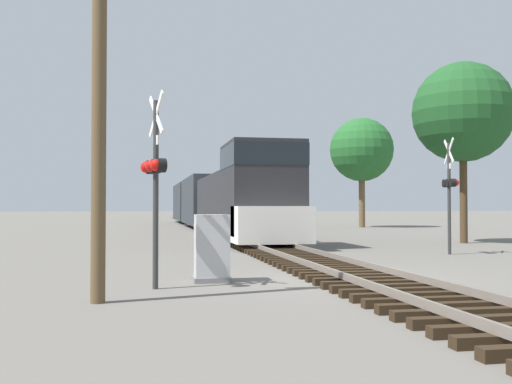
{
  "coord_description": "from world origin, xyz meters",
  "views": [
    {
      "loc": [
        -5.03,
        -13.66,
        1.75
      ],
      "look_at": [
        -1.83,
        3.09,
        2.16
      ],
      "focal_mm": 42.0,
      "sensor_mm": 36.0,
      "label": 1
    }
  ],
  "objects_px": {
    "crossing_signal_near": "(154,173)",
    "crossing_signal_far": "(450,187)",
    "utility_pole": "(99,88)",
    "tree_far_right": "(463,113)",
    "relay_cabinet": "(212,249)",
    "freight_train": "(208,202)",
    "tree_mid_background": "(362,150)"
  },
  "relations": [
    {
      "from": "tree_far_right",
      "to": "freight_train",
      "type": "bearing_deg",
      "value": 116.75
    },
    {
      "from": "crossing_signal_near",
      "to": "utility_pole",
      "type": "xyz_separation_m",
      "value": [
        -1.04,
        -1.66,
        1.45
      ]
    },
    {
      "from": "relay_cabinet",
      "to": "utility_pole",
      "type": "xyz_separation_m",
      "value": [
        -2.38,
        -2.65,
        3.14
      ]
    },
    {
      "from": "relay_cabinet",
      "to": "utility_pole",
      "type": "height_order",
      "value": "utility_pole"
    },
    {
      "from": "freight_train",
      "to": "tree_mid_background",
      "type": "distance_m",
      "value": 13.93
    },
    {
      "from": "freight_train",
      "to": "crossing_signal_far",
      "type": "relative_size",
      "value": 11.44
    },
    {
      "from": "relay_cabinet",
      "to": "tree_far_right",
      "type": "xyz_separation_m",
      "value": [
        13.46,
        12.26,
        5.47
      ]
    },
    {
      "from": "crossing_signal_near",
      "to": "crossing_signal_far",
      "type": "xyz_separation_m",
      "value": [
        10.8,
        7.25,
        0.01
      ]
    },
    {
      "from": "crossing_signal_near",
      "to": "utility_pole",
      "type": "relative_size",
      "value": 0.55
    },
    {
      "from": "crossing_signal_far",
      "to": "relay_cabinet",
      "type": "height_order",
      "value": "crossing_signal_far"
    },
    {
      "from": "crossing_signal_near",
      "to": "crossing_signal_far",
      "type": "distance_m",
      "value": 13.01
    },
    {
      "from": "tree_far_right",
      "to": "relay_cabinet",
      "type": "bearing_deg",
      "value": -137.68
    },
    {
      "from": "relay_cabinet",
      "to": "tree_far_right",
      "type": "relative_size",
      "value": 0.18
    },
    {
      "from": "relay_cabinet",
      "to": "utility_pole",
      "type": "distance_m",
      "value": 4.75
    },
    {
      "from": "freight_train",
      "to": "crossing_signal_near",
      "type": "distance_m",
      "value": 33.5
    },
    {
      "from": "freight_train",
      "to": "tree_mid_background",
      "type": "relative_size",
      "value": 5.27
    },
    {
      "from": "freight_train",
      "to": "relay_cabinet",
      "type": "relative_size",
      "value": 31.09
    },
    {
      "from": "crossing_signal_far",
      "to": "utility_pole",
      "type": "bearing_deg",
      "value": 134.94
    },
    {
      "from": "crossing_signal_near",
      "to": "tree_far_right",
      "type": "xyz_separation_m",
      "value": [
        14.81,
        13.25,
        3.78
      ]
    },
    {
      "from": "crossing_signal_near",
      "to": "crossing_signal_far",
      "type": "relative_size",
      "value": 0.98
    },
    {
      "from": "freight_train",
      "to": "utility_pole",
      "type": "relative_size",
      "value": 6.44
    },
    {
      "from": "crossing_signal_near",
      "to": "relay_cabinet",
      "type": "xyz_separation_m",
      "value": [
        1.34,
        0.99,
        -1.69
      ]
    },
    {
      "from": "crossing_signal_near",
      "to": "crossing_signal_far",
      "type": "height_order",
      "value": "crossing_signal_far"
    },
    {
      "from": "relay_cabinet",
      "to": "tree_far_right",
      "type": "height_order",
      "value": "tree_far_right"
    },
    {
      "from": "crossing_signal_far",
      "to": "utility_pole",
      "type": "distance_m",
      "value": 14.88
    },
    {
      "from": "crossing_signal_near",
      "to": "tree_mid_background",
      "type": "distance_m",
      "value": 39.27
    },
    {
      "from": "tree_mid_background",
      "to": "tree_far_right",
      "type": "bearing_deg",
      "value": -98.18
    },
    {
      "from": "freight_train",
      "to": "crossing_signal_far",
      "type": "bearing_deg",
      "value": -76.9
    },
    {
      "from": "crossing_signal_near",
      "to": "tree_far_right",
      "type": "distance_m",
      "value": 20.23
    },
    {
      "from": "utility_pole",
      "to": "crossing_signal_far",
      "type": "bearing_deg",
      "value": 36.96
    },
    {
      "from": "freight_train",
      "to": "crossing_signal_near",
      "type": "xyz_separation_m",
      "value": [
        -4.77,
        -33.15,
        0.4
      ]
    },
    {
      "from": "utility_pole",
      "to": "tree_far_right",
      "type": "distance_m",
      "value": 21.88
    }
  ]
}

